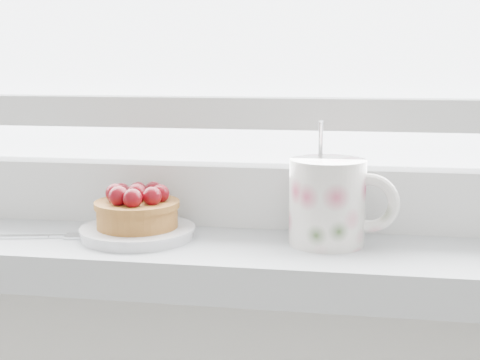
% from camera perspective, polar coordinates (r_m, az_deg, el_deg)
% --- Properties ---
extents(saucer, '(0.12, 0.12, 0.01)m').
position_cam_1_polar(saucer, '(0.73, -8.72, -4.43)').
color(saucer, silver).
rests_on(saucer, windowsill).
extents(raspberry_tart, '(0.09, 0.09, 0.05)m').
position_cam_1_polar(raspberry_tart, '(0.72, -8.78, -2.40)').
color(raspberry_tart, brown).
rests_on(raspberry_tart, saucer).
extents(floral_mug, '(0.12, 0.09, 0.13)m').
position_cam_1_polar(floral_mug, '(0.70, 7.71, -1.72)').
color(floral_mug, silver).
rests_on(floral_mug, windowsill).
extents(fork, '(0.17, 0.05, 0.00)m').
position_cam_1_polar(fork, '(0.76, -17.06, -4.62)').
color(fork, silver).
rests_on(fork, windowsill).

